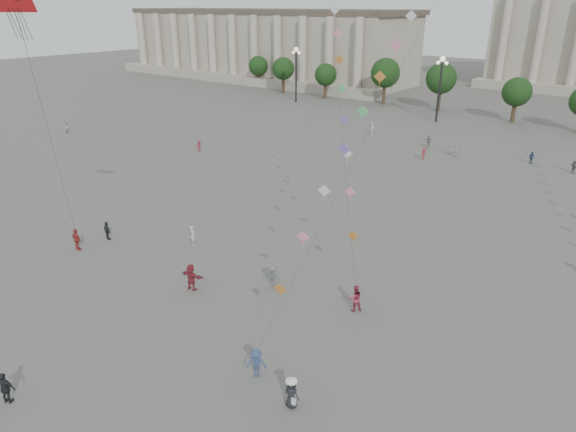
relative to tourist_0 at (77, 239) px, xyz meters
The scene contains 23 objects.
ground 18.38m from the tourist_0, 17.54° to the right, with size 360.00×360.00×0.00m, color #5C5957.
hall_west 105.69m from the tourist_0, 123.05° to the left, with size 84.00×26.22×17.20m.
tree_row 74.69m from the tourist_0, 76.42° to the left, with size 137.12×5.12×8.00m.
lamp_post_far_west 70.38m from the tourist_0, 113.10° to the left, with size 2.00×0.90×10.65m.
lamp_post_mid_west 64.84m from the tourist_0, 87.78° to the left, with size 2.00×0.90×10.65m.
person_crowd_0 53.28m from the tourist_0, 65.66° to the left, with size 0.90×0.38×1.54m, color navy.
person_crowd_1 44.16m from the tourist_0, 151.17° to the left, with size 0.81×0.63×1.67m, color #B3B3AF.
person_crowd_2 30.38m from the tourist_0, 118.86° to the left, with size 1.00×0.57×1.55m, color maroon.
person_crowd_4 47.75m from the tourist_0, 73.82° to the left, with size 1.64×0.52×1.77m, color silver.
person_crowd_6 17.12m from the tourist_0, 17.87° to the left, with size 1.15×0.66×1.79m, color #595A5D.
person_crowd_10 49.64m from the tourist_0, 91.50° to the left, with size 0.69×0.45×1.90m, color silver.
person_crowd_12 54.73m from the tourist_0, 60.48° to the left, with size 1.45×0.46×1.56m, color #5D5E62.
person_crowd_13 9.27m from the tourist_0, 43.75° to the left, with size 0.64×0.42×1.75m, color silver.
person_crowd_16 48.42m from the tourist_0, 79.68° to the left, with size 1.06×0.44×1.80m, color slate.
person_crowd_17 43.19m from the tourist_0, 75.64° to the left, with size 1.00×0.58×1.55m, color maroon.
tourist_0 is the anchor object (origin of this frame).
tourist_1 2.67m from the tourist_0, 85.75° to the left, with size 0.94×0.39×1.61m, color black.
tourist_2 12.09m from the tourist_0, ahead, with size 1.80×0.57×1.94m, color maroon.
tourist_4 17.54m from the tourist_0, 41.46° to the right, with size 1.03×0.43×1.76m, color black.
kite_flyer_0 23.22m from the tourist_0, 15.98° to the left, with size 0.89×0.69×1.82m, color #972943.
kite_flyer_1 21.73m from the tourist_0, ahead, with size 1.10×0.63×1.70m, color navy.
hat_person 24.62m from the tourist_0, ahead, with size 0.80×0.60×1.69m.
dragon_kite 19.33m from the tourist_0, 32.77° to the right, with size 5.14×3.35×19.55m.
Camera 1 is at (19.22, -13.13, 18.55)m, focal length 32.00 mm.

